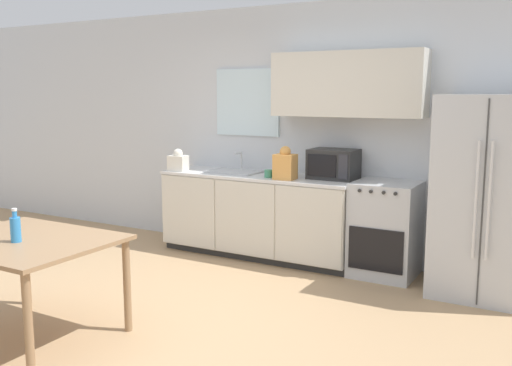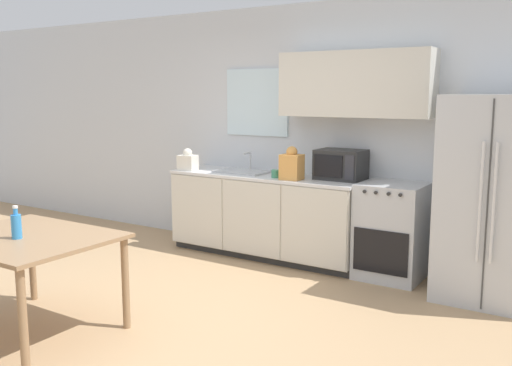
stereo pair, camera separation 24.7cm
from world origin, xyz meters
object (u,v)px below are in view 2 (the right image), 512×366
(refrigerator, at_px, (497,199))
(microwave, at_px, (341,165))
(dining_table, at_px, (26,247))
(oven_range, at_px, (392,231))
(coffee_mug, at_px, (276,174))
(drink_bottle, at_px, (16,225))

(refrigerator, distance_m, microwave, 1.54)
(microwave, relative_size, dining_table, 0.38)
(refrigerator, bearing_deg, microwave, 173.29)
(oven_range, xyz_separation_m, dining_table, (-1.83, -2.68, 0.19))
(refrigerator, bearing_deg, coffee_mug, -178.17)
(refrigerator, relative_size, drink_bottle, 7.32)
(dining_table, height_order, drink_bottle, drink_bottle)
(coffee_mug, bearing_deg, refrigerator, 1.83)
(dining_table, relative_size, drink_bottle, 5.17)
(oven_range, xyz_separation_m, microwave, (-0.59, 0.09, 0.59))
(microwave, distance_m, drink_bottle, 3.11)
(microwave, relative_size, drink_bottle, 1.98)
(coffee_mug, bearing_deg, microwave, 22.08)
(microwave, relative_size, coffee_mug, 3.71)
(microwave, height_order, drink_bottle, microwave)
(dining_table, bearing_deg, coffee_mug, 75.90)
(microwave, xyz_separation_m, drink_bottle, (-1.22, -2.85, -0.22))
(refrigerator, xyz_separation_m, coffee_mug, (-2.12, -0.07, 0.06))
(microwave, bearing_deg, refrigerator, -6.71)
(microwave, bearing_deg, oven_range, -8.57)
(oven_range, distance_m, dining_table, 3.25)
(refrigerator, height_order, microwave, refrigerator)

